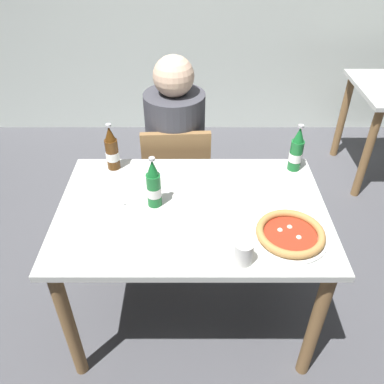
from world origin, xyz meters
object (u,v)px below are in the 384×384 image
at_px(pizza_margherita_near, 290,234).
at_px(napkin_with_cutlery, 116,193).
at_px(dining_table_main, 192,227).
at_px(beer_bottle_right, 112,150).
at_px(paper_cup, 243,253).
at_px(beer_bottle_center, 296,151).
at_px(beer_bottle_left, 154,186).
at_px(diner_seated, 176,159).
at_px(chair_behind_table, 177,178).

relative_size(pizza_margherita_near, napkin_with_cutlery, 1.38).
xyz_separation_m(dining_table_main, pizza_margherita_near, (0.40, -0.19, 0.14)).
relative_size(beer_bottle_right, paper_cup, 2.60).
height_order(napkin_with_cutlery, paper_cup, paper_cup).
bearing_deg(beer_bottle_center, pizza_margherita_near, -103.05).
distance_m(dining_table_main, beer_bottle_left, 0.28).
height_order(beer_bottle_right, paper_cup, beer_bottle_right).
distance_m(dining_table_main, diner_seated, 0.67).
distance_m(diner_seated, beer_bottle_center, 0.75).
distance_m(pizza_margherita_near, beer_bottle_center, 0.52).
height_order(diner_seated, napkin_with_cutlery, diner_seated).
bearing_deg(beer_bottle_left, pizza_margherita_near, -21.24).
height_order(pizza_margherita_near, beer_bottle_right, beer_bottle_right).
bearing_deg(paper_cup, beer_bottle_right, 132.50).
height_order(diner_seated, beer_bottle_left, diner_seated).
bearing_deg(chair_behind_table, diner_seated, -88.83).
xyz_separation_m(chair_behind_table, beer_bottle_right, (-0.30, -0.29, 0.37)).
xyz_separation_m(chair_behind_table, diner_seated, (-0.00, 0.05, 0.10)).
height_order(dining_table_main, diner_seated, diner_seated).
xyz_separation_m(pizza_margherita_near, beer_bottle_right, (-0.79, 0.51, 0.08)).
bearing_deg(beer_bottle_right, chair_behind_table, 43.55).
relative_size(beer_bottle_left, napkin_with_cutlery, 1.13).
relative_size(diner_seated, paper_cup, 12.73).
bearing_deg(pizza_margherita_near, chair_behind_table, 121.44).
bearing_deg(pizza_margherita_near, paper_cup, -147.77).
xyz_separation_m(beer_bottle_center, beer_bottle_right, (-0.91, 0.01, 0.00)).
distance_m(chair_behind_table, pizza_margherita_near, 0.98).
xyz_separation_m(beer_bottle_center, paper_cup, (-0.32, -0.63, -0.06)).
height_order(chair_behind_table, beer_bottle_center, beer_bottle_center).
bearing_deg(paper_cup, chair_behind_table, 107.08).
relative_size(pizza_margherita_near, beer_bottle_right, 1.22).
height_order(diner_seated, pizza_margherita_near, diner_seated).
bearing_deg(beer_bottle_center, diner_seated, 150.32).
height_order(pizza_margherita_near, beer_bottle_center, beer_bottle_center).
bearing_deg(beer_bottle_right, dining_table_main, -38.99).
relative_size(dining_table_main, chair_behind_table, 1.41).
height_order(diner_seated, paper_cup, diner_seated).
xyz_separation_m(dining_table_main, chair_behind_table, (-0.09, 0.61, -0.15)).
bearing_deg(pizza_margherita_near, beer_bottle_right, 147.07).
xyz_separation_m(beer_bottle_center, napkin_with_cutlery, (-0.87, -0.21, -0.10)).
height_order(beer_bottle_left, beer_bottle_right, same).
bearing_deg(diner_seated, beer_bottle_center, -29.68).
bearing_deg(pizza_margherita_near, dining_table_main, 154.06).
height_order(beer_bottle_center, paper_cup, beer_bottle_center).
relative_size(beer_bottle_right, napkin_with_cutlery, 1.13).
bearing_deg(beer_bottle_left, napkin_with_cutlery, 157.31).
distance_m(dining_table_main, napkin_with_cutlery, 0.39).
relative_size(beer_bottle_center, beer_bottle_right, 1.00).
relative_size(napkin_with_cutlery, paper_cup, 2.30).
height_order(chair_behind_table, beer_bottle_right, beer_bottle_right).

